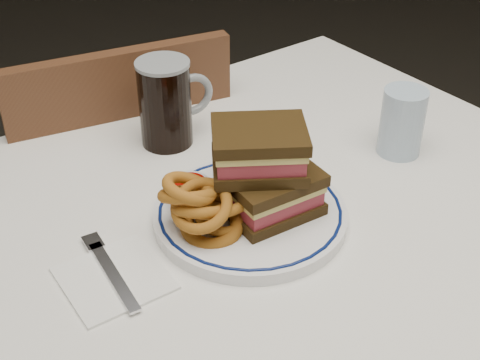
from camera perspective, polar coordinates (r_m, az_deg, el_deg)
dining_table at (r=0.97m, az=-3.93°, el=-10.48°), size 1.27×0.87×0.75m
chair_far at (r=1.45m, az=-10.10°, el=-2.20°), size 0.48×0.48×0.87m
main_plate at (r=0.93m, az=0.85°, el=-2.89°), size 0.27×0.27×0.02m
reuben_sandwich at (r=0.89m, az=2.18°, el=0.78°), size 0.16×0.15×0.13m
onion_rings_main at (r=0.87m, az=-3.00°, el=-2.28°), size 0.13×0.11×0.11m
ketchup_ramekin at (r=0.93m, az=-4.33°, el=-0.91°), size 0.06×0.06×0.03m
beer_mug at (r=1.08m, az=-6.27°, el=6.63°), size 0.13×0.09×0.14m
water_glass at (r=1.09m, az=13.66°, el=4.83°), size 0.07×0.07×0.11m
napkin_fork at (r=0.86m, az=-10.77°, el=-8.09°), size 0.13×0.16×0.01m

